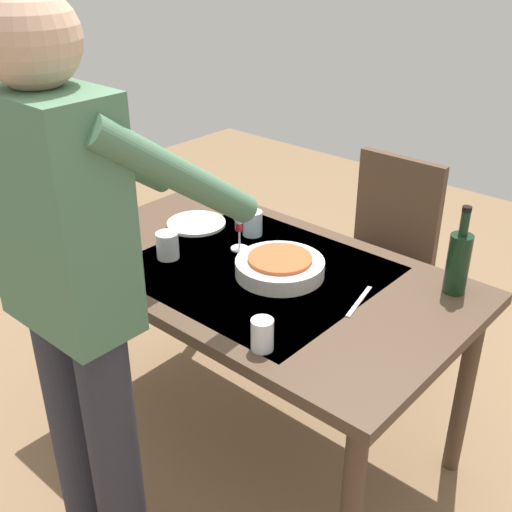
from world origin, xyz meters
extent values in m
plane|color=#846647|center=(0.00, 0.00, 0.00)|extent=(6.00, 6.00, 0.00)
cube|color=#4C3828|center=(0.00, 0.00, 0.72)|extent=(1.45, 0.85, 0.04)
cube|color=#C6AD89|center=(0.00, 0.00, 0.74)|extent=(0.80, 0.72, 0.00)
cylinder|color=#4C3828|center=(-0.66, -0.35, 0.35)|extent=(0.06, 0.06, 0.70)
cylinder|color=#4C3828|center=(0.66, -0.35, 0.35)|extent=(0.06, 0.06, 0.70)
cylinder|color=#4C3828|center=(0.66, 0.35, 0.35)|extent=(0.06, 0.06, 0.70)
cube|color=#352114|center=(-0.03, -0.72, 0.45)|extent=(0.40, 0.40, 0.04)
cube|color=#4C3828|center=(-0.03, -0.90, 0.70)|extent=(0.40, 0.04, 0.45)
cylinder|color=#4C3828|center=(-0.20, -0.89, 0.23)|extent=(0.04, 0.04, 0.43)
cylinder|color=#4C3828|center=(0.14, -0.89, 0.23)|extent=(0.04, 0.04, 0.43)
cylinder|color=#4C3828|center=(-0.20, -0.55, 0.23)|extent=(0.04, 0.04, 0.43)
cylinder|color=#4C3828|center=(0.14, -0.55, 0.23)|extent=(0.04, 0.04, 0.43)
cylinder|color=#2D2D38|center=(0.11, 0.70, 0.44)|extent=(0.14, 0.14, 0.88)
cylinder|color=#2D2D38|center=(-0.09, 0.70, 0.44)|extent=(0.14, 0.14, 0.88)
cube|color=#4C7556|center=(0.01, 0.70, 1.18)|extent=(0.36, 0.20, 0.60)
sphere|color=tan|center=(0.01, 0.70, 1.58)|extent=(0.22, 0.22, 0.22)
cylinder|color=#4C7556|center=(0.18, 0.47, 1.25)|extent=(0.08, 0.52, 0.40)
cylinder|color=#4C7556|center=(-0.16, 0.47, 1.25)|extent=(0.08, 0.52, 0.40)
cylinder|color=black|center=(-0.58, -0.31, 0.84)|extent=(0.07, 0.07, 0.20)
cylinder|color=black|center=(-0.58, -0.31, 0.98)|extent=(0.03, 0.03, 0.08)
cylinder|color=black|center=(-0.58, -0.31, 1.03)|extent=(0.03, 0.03, 0.02)
cylinder|color=white|center=(0.14, -0.07, 0.75)|extent=(0.06, 0.06, 0.01)
cylinder|color=white|center=(0.14, -0.07, 0.78)|extent=(0.01, 0.01, 0.07)
cone|color=white|center=(0.14, -0.07, 0.86)|extent=(0.07, 0.07, 0.07)
cylinder|color=maroon|center=(0.14, -0.07, 0.83)|extent=(0.03, 0.03, 0.03)
cylinder|color=silver|center=(-0.32, 0.33, 0.79)|extent=(0.06, 0.06, 0.09)
cylinder|color=silver|center=(0.19, -0.20, 0.79)|extent=(0.08, 0.08, 0.09)
cylinder|color=silver|center=(0.29, 0.14, 0.79)|extent=(0.08, 0.08, 0.10)
cylinder|color=white|center=(-0.09, -0.02, 0.77)|extent=(0.30, 0.30, 0.05)
cylinder|color=#C6562D|center=(-0.09, -0.02, 0.79)|extent=(0.22, 0.22, 0.03)
cylinder|color=white|center=(0.41, -0.11, 0.75)|extent=(0.23, 0.23, 0.01)
cube|color=silver|center=(-0.38, -0.05, 0.75)|extent=(0.06, 0.20, 0.00)
cube|color=silver|center=(0.38, 0.28, 0.75)|extent=(0.02, 0.18, 0.00)
camera|label=1|loc=(-1.26, 1.43, 1.79)|focal=44.47mm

